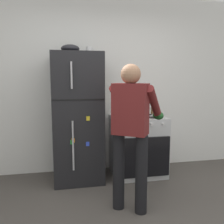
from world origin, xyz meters
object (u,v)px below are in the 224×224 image
at_px(person_cook, 131,124).
at_px(mixing_bowl, 70,49).
at_px(refrigerator, 78,118).
at_px(stove_range, 138,146).
at_px(coffee_mug, 89,50).
at_px(red_pot, 129,113).
at_px(pepper_mill, 152,108).

xyz_separation_m(person_cook, mixing_bowl, (-0.60, 0.96, 0.89)).
bearing_deg(refrigerator, stove_range, -0.64).
bearing_deg(coffee_mug, red_pot, -10.22).
distance_m(stove_range, coffee_mug, 1.57).
relative_size(person_cook, mixing_bowl, 6.39).
bearing_deg(person_cook, pepper_mill, 59.61).
bearing_deg(red_pot, person_cook, -103.54).
bearing_deg(coffee_mug, refrigerator, -164.60).
xyz_separation_m(refrigerator, pepper_mill, (1.20, 0.20, 0.09)).
bearing_deg(person_cook, red_pot, 76.46).
bearing_deg(mixing_bowl, refrigerator, -0.22).
bearing_deg(mixing_bowl, coffee_mug, 10.78).
height_order(refrigerator, pepper_mill, refrigerator).
bearing_deg(pepper_mill, coffee_mug, -171.59).
xyz_separation_m(coffee_mug, pepper_mill, (1.01, 0.15, -0.86)).
bearing_deg(red_pot, stove_range, 13.92).
bearing_deg(coffee_mug, stove_range, -4.83).
distance_m(coffee_mug, mixing_bowl, 0.27).
relative_size(refrigerator, stove_range, 2.01).
relative_size(person_cook, coffee_mug, 14.28).
relative_size(stove_range, coffee_mug, 7.96).
bearing_deg(person_cook, refrigerator, 118.48).
height_order(person_cook, pepper_mill, person_cook).
bearing_deg(refrigerator, pepper_mill, 9.50).
height_order(stove_range, pepper_mill, pepper_mill).
xyz_separation_m(red_pot, pepper_mill, (0.46, 0.25, 0.03)).
xyz_separation_m(red_pot, mixing_bowl, (-0.82, 0.05, 0.90)).
height_order(refrigerator, stove_range, refrigerator).
height_order(coffee_mug, mixing_bowl, mixing_bowl).
bearing_deg(coffee_mug, pepper_mill, 8.41).
xyz_separation_m(person_cook, pepper_mill, (0.68, 1.16, 0.02)).
distance_m(red_pot, pepper_mill, 0.52).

